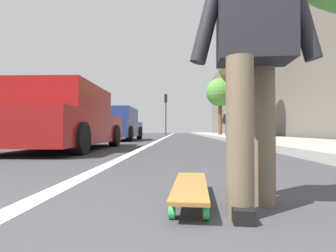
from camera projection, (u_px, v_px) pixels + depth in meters
ground_plane at (183, 141)px, 10.58m from camera, size 80.00×80.00×0.00m
lane_stripe_white at (168, 136)px, 20.62m from camera, size 52.00×0.16×0.01m
sidewalk_curb at (229, 136)px, 18.43m from camera, size 52.00×3.20×0.15m
building_facade at (248, 85)px, 22.39m from camera, size 40.00×1.20×8.82m
skateboard at (190, 187)px, 1.59m from camera, size 0.85×0.25×0.11m
skater_person at (253, 42)px, 1.44m from camera, size 0.45×0.72×1.64m
parked_car_near at (62, 120)px, 5.99m from camera, size 4.25×2.06×1.46m
parked_car_mid at (117, 125)px, 11.92m from camera, size 4.24×1.88×1.48m
traffic_light at (166, 107)px, 25.47m from camera, size 0.33×0.28×4.03m
street_tree_mid at (242, 65)px, 12.97m from camera, size 2.33×2.33×4.92m
street_tree_far at (220, 93)px, 19.79m from camera, size 2.16×2.16×4.47m
pedestrian_distant at (227, 122)px, 15.88m from camera, size 0.47×0.73×1.67m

